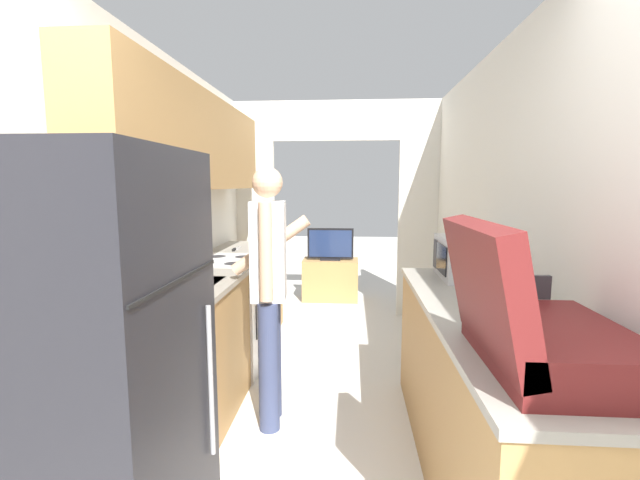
{
  "coord_description": "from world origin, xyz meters",
  "views": [
    {
      "loc": [
        0.18,
        -0.77,
        1.54
      ],
      "look_at": [
        -0.03,
        2.21,
        1.16
      ],
      "focal_mm": 24.0,
      "sensor_mm": 36.0,
      "label": 1
    }
  ],
  "objects_px": {
    "refrigerator": "(87,373)",
    "knife": "(236,249)",
    "microwave": "(469,258)",
    "book_stack": "(493,297)",
    "tv_cabinet": "(330,279)",
    "person": "(269,290)",
    "suitcase": "(529,325)",
    "television": "(330,244)",
    "range_oven": "(226,312)"
  },
  "relations": [
    {
      "from": "refrigerator",
      "to": "television",
      "type": "relative_size",
      "value": 2.75
    },
    {
      "from": "television",
      "to": "knife",
      "type": "xyz_separation_m",
      "value": [
        -0.84,
        -1.6,
        0.17
      ]
    },
    {
      "from": "range_oven",
      "to": "microwave",
      "type": "xyz_separation_m",
      "value": [
        1.84,
        -0.57,
        0.59
      ]
    },
    {
      "from": "tv_cabinet",
      "to": "television",
      "type": "relative_size",
      "value": 1.21
    },
    {
      "from": "refrigerator",
      "to": "suitcase",
      "type": "xyz_separation_m",
      "value": [
        1.6,
        0.0,
        0.23
      ]
    },
    {
      "from": "person",
      "to": "microwave",
      "type": "relative_size",
      "value": 3.38
    },
    {
      "from": "tv_cabinet",
      "to": "knife",
      "type": "xyz_separation_m",
      "value": [
        -0.84,
        -1.64,
        0.65
      ]
    },
    {
      "from": "tv_cabinet",
      "to": "refrigerator",
      "type": "bearing_deg",
      "value": -99.7
    },
    {
      "from": "suitcase",
      "to": "television",
      "type": "bearing_deg",
      "value": 102.08
    },
    {
      "from": "refrigerator",
      "to": "book_stack",
      "type": "relative_size",
      "value": 5.36
    },
    {
      "from": "refrigerator",
      "to": "knife",
      "type": "relative_size",
      "value": 5.37
    },
    {
      "from": "suitcase",
      "to": "microwave",
      "type": "relative_size",
      "value": 1.39
    },
    {
      "from": "book_stack",
      "to": "television",
      "type": "height_order",
      "value": "book_stack"
    },
    {
      "from": "refrigerator",
      "to": "tv_cabinet",
      "type": "height_order",
      "value": "refrigerator"
    },
    {
      "from": "knife",
      "to": "suitcase",
      "type": "bearing_deg",
      "value": -61.49
    },
    {
      "from": "book_stack",
      "to": "knife",
      "type": "xyz_separation_m",
      "value": [
        -1.85,
        1.79,
        -0.04
      ]
    },
    {
      "from": "person",
      "to": "book_stack",
      "type": "height_order",
      "value": "person"
    },
    {
      "from": "range_oven",
      "to": "television",
      "type": "relative_size",
      "value": 1.74
    },
    {
      "from": "television",
      "to": "knife",
      "type": "bearing_deg",
      "value": -117.78
    },
    {
      "from": "refrigerator",
      "to": "tv_cabinet",
      "type": "distance_m",
      "value": 4.29
    },
    {
      "from": "microwave",
      "to": "tv_cabinet",
      "type": "relative_size",
      "value": 0.66
    },
    {
      "from": "person",
      "to": "knife",
      "type": "height_order",
      "value": "person"
    },
    {
      "from": "suitcase",
      "to": "knife",
      "type": "distance_m",
      "value": 3.08
    },
    {
      "from": "microwave",
      "to": "knife",
      "type": "xyz_separation_m",
      "value": [
        -1.9,
        1.13,
        -0.13
      ]
    },
    {
      "from": "range_oven",
      "to": "microwave",
      "type": "bearing_deg",
      "value": -17.31
    },
    {
      "from": "knife",
      "to": "refrigerator",
      "type": "bearing_deg",
      "value": -92.85
    },
    {
      "from": "refrigerator",
      "to": "book_stack",
      "type": "distance_m",
      "value": 1.89
    },
    {
      "from": "book_stack",
      "to": "tv_cabinet",
      "type": "relative_size",
      "value": 0.43
    },
    {
      "from": "book_stack",
      "to": "refrigerator",
      "type": "bearing_deg",
      "value": -156.36
    },
    {
      "from": "book_stack",
      "to": "person",
      "type": "bearing_deg",
      "value": 162.98
    },
    {
      "from": "book_stack",
      "to": "knife",
      "type": "bearing_deg",
      "value": 135.92
    },
    {
      "from": "person",
      "to": "television",
      "type": "xyz_separation_m",
      "value": [
        0.24,
        3.01,
        -0.13
      ]
    },
    {
      "from": "knife",
      "to": "person",
      "type": "bearing_deg",
      "value": -72.61
    },
    {
      "from": "television",
      "to": "range_oven",
      "type": "bearing_deg",
      "value": -110.0
    },
    {
      "from": "range_oven",
      "to": "microwave",
      "type": "distance_m",
      "value": 2.02
    },
    {
      "from": "range_oven",
      "to": "person",
      "type": "distance_m",
      "value": 1.1
    },
    {
      "from": "microwave",
      "to": "television",
      "type": "distance_m",
      "value": 2.94
    },
    {
      "from": "microwave",
      "to": "tv_cabinet",
      "type": "xyz_separation_m",
      "value": [
        -1.06,
        2.77,
        -0.78
      ]
    },
    {
      "from": "refrigerator",
      "to": "person",
      "type": "xyz_separation_m",
      "value": [
        0.48,
        1.14,
        0.05
      ]
    },
    {
      "from": "suitcase",
      "to": "book_stack",
      "type": "height_order",
      "value": "suitcase"
    },
    {
      "from": "book_stack",
      "to": "tv_cabinet",
      "type": "distance_m",
      "value": 3.65
    },
    {
      "from": "person",
      "to": "microwave",
      "type": "distance_m",
      "value": 1.34
    },
    {
      "from": "microwave",
      "to": "knife",
      "type": "bearing_deg",
      "value": 149.37
    },
    {
      "from": "suitcase",
      "to": "tv_cabinet",
      "type": "bearing_deg",
      "value": 101.96
    },
    {
      "from": "refrigerator",
      "to": "knife",
      "type": "xyz_separation_m",
      "value": [
        -0.13,
        2.55,
        0.09
      ]
    },
    {
      "from": "refrigerator",
      "to": "microwave",
      "type": "distance_m",
      "value": 2.29
    },
    {
      "from": "suitcase",
      "to": "tv_cabinet",
      "type": "xyz_separation_m",
      "value": [
        -0.89,
        4.19,
        -0.79
      ]
    },
    {
      "from": "microwave",
      "to": "book_stack",
      "type": "bearing_deg",
      "value": -94.13
    },
    {
      "from": "refrigerator",
      "to": "knife",
      "type": "height_order",
      "value": "refrigerator"
    },
    {
      "from": "range_oven",
      "to": "person",
      "type": "bearing_deg",
      "value": -57.8
    }
  ]
}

